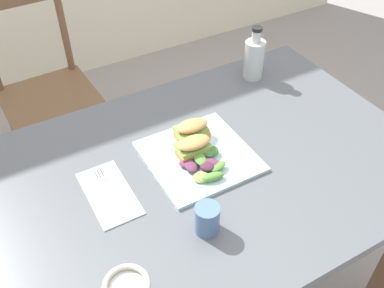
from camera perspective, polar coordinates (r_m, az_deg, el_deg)
The scene contains 10 objects.
dining_table at distance 1.27m, azimuth -0.88°, elevation -7.83°, with size 1.37×0.83×0.74m.
chair_wooden_far at distance 2.08m, azimuth -18.50°, elevation 6.33°, with size 0.42×0.42×0.87m.
plate_lunch at distance 1.22m, azimuth 0.92°, elevation -1.62°, with size 0.28×0.28×0.01m, color silver.
sandwich_half_front at distance 1.20m, azimuth 0.21°, elevation -0.33°, with size 0.10×0.07×0.06m.
sandwich_half_back at distance 1.26m, azimuth -0.03°, elevation 1.90°, with size 0.10×0.07×0.06m.
salad_mixed_greens at distance 1.17m, azimuth 1.75°, elevation -2.86°, with size 0.14×0.13×0.03m.
napkin_folded at distance 1.15m, azimuth -10.82°, elevation -6.38°, with size 0.11×0.21×0.00m, color white.
fork_on_napkin at distance 1.16m, azimuth -11.14°, elevation -5.69°, with size 0.03×0.19×0.00m.
bottle_cold_brew at distance 1.53m, azimuth 8.11°, elevation 10.82°, with size 0.07×0.07×0.19m.
cup_extra_side at distance 1.03m, azimuth 1.97°, elevation -9.79°, with size 0.06×0.06×0.08m, color #4C6B93.
Camera 1 is at (-0.45, -0.62, 1.59)m, focal length 40.66 mm.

